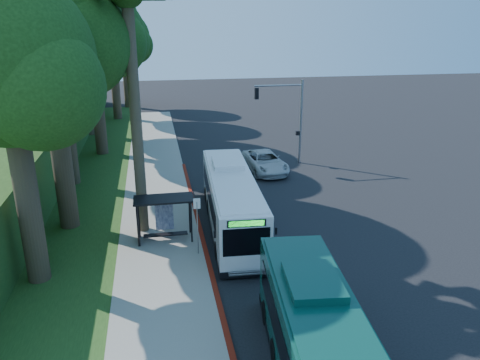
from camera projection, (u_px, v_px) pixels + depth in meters
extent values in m
plane|color=black|center=(274.00, 211.00, 29.93)|extent=(140.00, 140.00, 0.00)
cube|color=gray|center=(159.00, 219.00, 28.63)|extent=(4.50, 70.00, 0.12)
cube|color=maroon|center=(204.00, 245.00, 25.31)|extent=(0.25, 30.00, 0.13)
cube|color=#234719|center=(74.00, 197.00, 32.28)|extent=(8.00, 70.00, 0.06)
cube|color=black|center=(164.00, 199.00, 25.10)|extent=(3.20, 1.50, 0.10)
cube|color=black|center=(138.00, 223.00, 25.27)|extent=(0.06, 1.30, 2.20)
cube|color=navy|center=(164.00, 215.00, 26.15)|extent=(1.00, 0.12, 1.70)
cube|color=black|center=(166.00, 234.00, 25.67)|extent=(2.40, 0.40, 0.06)
cube|color=black|center=(139.00, 219.00, 25.83)|extent=(0.08, 0.08, 2.40)
cube|color=black|center=(190.00, 215.00, 26.32)|extent=(0.08, 0.08, 2.40)
cube|color=black|center=(139.00, 228.00, 24.72)|extent=(0.08, 0.08, 2.40)
cube|color=black|center=(191.00, 224.00, 25.21)|extent=(0.08, 0.08, 2.40)
cylinder|color=gray|center=(198.00, 229.00, 23.85)|extent=(0.06, 0.06, 3.00)
cube|color=white|center=(197.00, 204.00, 23.39)|extent=(0.35, 0.04, 0.55)
cylinder|color=gray|center=(301.00, 122.00, 38.92)|extent=(0.20, 0.20, 7.00)
cylinder|color=gray|center=(279.00, 85.00, 37.56)|extent=(4.00, 0.14, 0.14)
cube|color=black|center=(257.00, 94.00, 37.44)|extent=(0.30, 0.30, 0.90)
cube|color=black|center=(297.00, 133.00, 39.17)|extent=(0.25, 0.25, 0.35)
cylinder|color=#4C3F2D|center=(136.00, 121.00, 24.98)|extent=(0.60, 0.60, 13.00)
cylinder|color=#382B1E|center=(59.00, 140.00, 26.02)|extent=(1.10, 1.10, 10.50)
sphere|color=#193B10|center=(43.00, 18.00, 23.92)|extent=(8.00, 8.00, 8.00)
sphere|color=#193B10|center=(75.00, 43.00, 23.48)|extent=(5.60, 5.60, 5.60)
sphere|color=#193B10|center=(24.00, 36.00, 25.27)|extent=(5.20, 5.20, 5.20)
cylinder|color=#382B1E|center=(63.00, 104.00, 33.05)|extent=(1.18, 1.18, 11.90)
sphere|color=#193B10|center=(80.00, 15.00, 30.07)|extent=(7.00, 7.00, 7.00)
sphere|color=#193B10|center=(29.00, 10.00, 32.32)|extent=(6.50, 6.50, 6.50)
cylinder|color=#382B1E|center=(97.00, 100.00, 41.08)|extent=(1.06, 1.06, 9.80)
sphere|color=#193B10|center=(90.00, 28.00, 39.12)|extent=(8.40, 8.40, 8.40)
sphere|color=#193B10|center=(111.00, 43.00, 38.61)|extent=(5.88, 5.88, 5.88)
sphere|color=#193B10|center=(76.00, 38.00, 40.50)|extent=(5.46, 5.46, 5.46)
cylinder|color=#382B1E|center=(84.00, 81.00, 47.94)|extent=(1.14, 1.14, 11.20)
sphere|color=#193B10|center=(76.00, 10.00, 45.70)|extent=(9.60, 9.60, 9.60)
sphere|color=#193B10|center=(97.00, 24.00, 45.11)|extent=(6.72, 6.72, 6.72)
sphere|color=#193B10|center=(63.00, 20.00, 47.27)|extent=(6.24, 6.24, 6.24)
cylinder|color=#382B1E|center=(115.00, 82.00, 56.15)|extent=(1.02, 1.02, 9.10)
sphere|color=#193B10|center=(111.00, 33.00, 54.33)|extent=(8.00, 8.00, 8.00)
sphere|color=#193B10|center=(125.00, 42.00, 53.83)|extent=(5.60, 5.60, 5.60)
sphere|color=#193B10|center=(100.00, 39.00, 55.64)|extent=(5.20, 5.20, 5.20)
cylinder|color=#382B1E|center=(126.00, 77.00, 63.87)|extent=(0.98, 0.98, 8.40)
sphere|color=#193B10|center=(123.00, 37.00, 62.19)|extent=(7.00, 7.00, 7.00)
sphere|color=#193B10|center=(134.00, 45.00, 61.77)|extent=(4.90, 4.90, 4.90)
sphere|color=#193B10|center=(115.00, 43.00, 63.35)|extent=(4.55, 4.55, 4.55)
cylinder|color=#382B1E|center=(26.00, 189.00, 20.59)|extent=(1.02, 1.02, 9.10)
sphere|color=#193B10|center=(5.00, 59.00, 18.77)|extent=(7.20, 7.20, 7.20)
sphere|color=#193B10|center=(41.00, 87.00, 18.35)|extent=(5.04, 5.04, 5.04)
cube|color=white|center=(231.00, 200.00, 27.02)|extent=(3.11, 11.89, 2.80)
cube|color=black|center=(232.00, 223.00, 27.49)|extent=(3.14, 11.95, 0.34)
cube|color=black|center=(230.00, 193.00, 27.39)|extent=(3.04, 9.31, 1.08)
cube|color=black|center=(246.00, 242.00, 21.48)|extent=(2.21, 0.23, 1.37)
cube|color=black|center=(222.00, 165.00, 32.39)|extent=(2.01, 0.22, 0.98)
cube|color=#19E533|center=(246.00, 223.00, 21.16)|extent=(1.63, 0.18, 0.27)
cube|color=white|center=(231.00, 176.00, 26.55)|extent=(2.88, 11.29, 0.12)
cube|color=white|center=(228.00, 163.00, 28.33)|extent=(1.88, 2.54, 0.34)
cylinder|color=black|center=(218.00, 251.00, 23.75)|extent=(0.35, 1.00, 0.98)
cylinder|color=black|center=(262.00, 248.00, 24.04)|extent=(0.35, 1.00, 0.98)
cylinder|color=black|center=(207.00, 194.00, 31.48)|extent=(0.35, 1.00, 0.98)
cylinder|color=black|center=(240.00, 192.00, 31.76)|extent=(0.35, 1.00, 0.98)
cube|color=black|center=(322.00, 345.00, 14.58)|extent=(3.49, 9.42, 1.08)
cube|color=black|center=(290.00, 260.00, 19.61)|extent=(2.01, 0.32, 0.98)
cube|color=#0B3E34|center=(328.00, 323.00, 13.73)|extent=(3.43, 11.39, 0.12)
cube|color=#0B3E34|center=(313.00, 282.00, 15.53)|extent=(2.00, 2.62, 0.34)
cylinder|color=black|center=(267.00, 313.00, 18.74)|extent=(0.39, 1.01, 0.98)
cylinder|color=black|center=(323.00, 310.00, 18.93)|extent=(0.39, 1.01, 0.98)
imported|color=silver|center=(265.00, 162.00, 37.56)|extent=(3.15, 5.95, 1.59)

